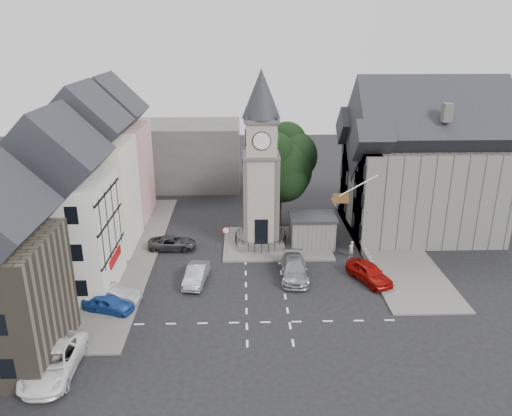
{
  "coord_description": "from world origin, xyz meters",
  "views": [
    {
      "loc": [
        -1.75,
        -35.63,
        19.4
      ],
      "look_at": [
        -0.54,
        5.0,
        4.75
      ],
      "focal_mm": 35.0,
      "sensor_mm": 36.0,
      "label": 1
    }
  ],
  "objects_px": {
    "car_west_blue": "(108,304)",
    "car_east_red": "(369,272)",
    "stone_shelter": "(312,230)",
    "pedestrian": "(351,249)",
    "clock_tower": "(261,162)"
  },
  "relations": [
    {
      "from": "stone_shelter",
      "to": "pedestrian",
      "type": "distance_m",
      "value": 4.21
    },
    {
      "from": "pedestrian",
      "to": "clock_tower",
      "type": "bearing_deg",
      "value": -55.83
    },
    {
      "from": "clock_tower",
      "to": "pedestrian",
      "type": "relative_size",
      "value": 10.4
    },
    {
      "from": "stone_shelter",
      "to": "car_east_red",
      "type": "xyz_separation_m",
      "value": [
        3.7,
        -7.17,
        -0.77
      ]
    },
    {
      "from": "car_west_blue",
      "to": "car_east_red",
      "type": "xyz_separation_m",
      "value": [
        20.0,
        4.09,
        0.14
      ]
    },
    {
      "from": "car_west_blue",
      "to": "car_east_red",
      "type": "relative_size",
      "value": 0.82
    },
    {
      "from": "car_east_red",
      "to": "stone_shelter",
      "type": "bearing_deg",
      "value": 93.08
    },
    {
      "from": "stone_shelter",
      "to": "car_west_blue",
      "type": "bearing_deg",
      "value": -145.37
    },
    {
      "from": "car_west_blue",
      "to": "stone_shelter",
      "type": "bearing_deg",
      "value": -36.76
    },
    {
      "from": "stone_shelter",
      "to": "car_east_red",
      "type": "relative_size",
      "value": 0.94
    },
    {
      "from": "pedestrian",
      "to": "car_east_red",
      "type": "bearing_deg",
      "value": 61.73
    },
    {
      "from": "clock_tower",
      "to": "car_east_red",
      "type": "height_order",
      "value": "clock_tower"
    },
    {
      "from": "stone_shelter",
      "to": "pedestrian",
      "type": "bearing_deg",
      "value": -39.37
    },
    {
      "from": "clock_tower",
      "to": "car_east_red",
      "type": "relative_size",
      "value": 3.56
    },
    {
      "from": "car_east_red",
      "to": "pedestrian",
      "type": "xyz_separation_m",
      "value": [
        -0.5,
        4.54,
        0.0
      ]
    }
  ]
}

